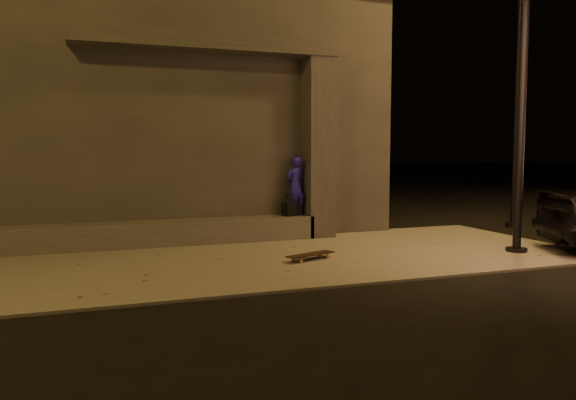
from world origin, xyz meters
name	(u,v)px	position (x,y,z in m)	size (l,w,h in m)	color
ground	(311,287)	(0.00, 0.00, 0.00)	(120.00, 120.00, 0.00)	black
sidewalk	(265,258)	(0.00, 2.00, 0.02)	(11.00, 4.40, 0.04)	slate
building	(164,115)	(-1.00, 6.49, 2.61)	(9.00, 5.10, 5.22)	#393734
ledge	(159,233)	(-1.50, 3.75, 0.27)	(6.00, 0.55, 0.45)	#4B4844
column	(318,148)	(1.70, 3.75, 1.84)	(0.55, 0.55, 3.60)	#393734
canopy	(210,44)	(-0.50, 3.80, 3.78)	(5.00, 0.70, 0.28)	#393734
skateboarder	(295,186)	(1.20, 3.75, 1.09)	(0.44, 0.29, 1.20)	#1D1796
backpack	(291,208)	(1.10, 3.75, 0.64)	(0.37, 0.30, 0.45)	black
skateboard	(311,255)	(0.62, 1.51, 0.12)	(0.91, 0.54, 0.10)	black
street_lamp_2	(520,48)	(6.69, 3.74, 4.13)	(0.36, 0.36, 7.29)	black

